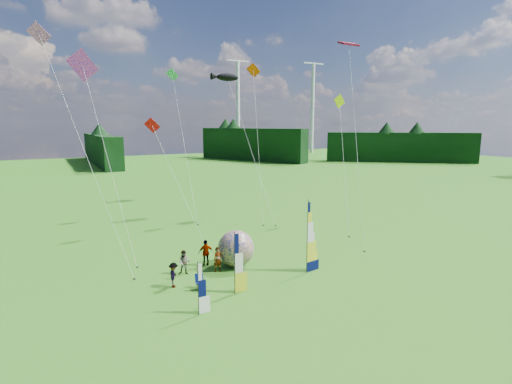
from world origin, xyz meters
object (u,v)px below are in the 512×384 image
spectator_c (174,275)px  side_banner_far (198,289)px  spectator_b (184,262)px  camp_chair (200,282)px  spectator_d (206,253)px  bol_inflatable (236,248)px  kite_whale (249,137)px  side_banner_left (235,264)px  spectator_a (218,260)px  feather_banner_main (307,238)px

spectator_c → side_banner_far: bearing=-153.6°
spectator_b → camp_chair: bearing=-62.7°
spectator_d → bol_inflatable: bearing=160.6°
side_banner_far → camp_chair: side_banner_far is taller
camp_chair → bol_inflatable: bearing=41.5°
spectator_b → spectator_d: spectator_d is taller
kite_whale → camp_chair: bearing=-119.2°
side_banner_left → spectator_a: size_ratio=2.11×
feather_banner_main → spectator_a: size_ratio=2.80×
bol_inflatable → kite_whale: kite_whale is taller
camp_chair → spectator_b: bearing=97.0°
kite_whale → spectator_a: bearing=-117.8°
bol_inflatable → camp_chair: size_ratio=2.73×
spectator_b → spectator_c: spectator_b is taller
bol_inflatable → spectator_b: size_ratio=1.57×
spectator_a → camp_chair: (-2.11, -2.19, -0.39)m
spectator_d → kite_whale: bearing=-114.9°
spectator_a → spectator_b: bearing=162.5°
spectator_b → spectator_a: bearing=9.6°
spectator_c → spectator_b: bearing=-10.7°
side_banner_left → spectator_b: 4.78m
kite_whale → bol_inflatable: bearing=-114.2°
side_banner_far → spectator_a: (3.32, 5.25, -0.54)m
spectator_c → camp_chair: (1.31, -1.09, -0.31)m
side_banner_left → bol_inflatable: bearing=66.0°
feather_banner_main → spectator_a: 6.23m
feather_banner_main → spectator_a: (-5.24, 2.98, -1.56)m
spectator_b → spectator_d: 2.11m
spectator_b → kite_whale: bearing=75.7°
feather_banner_main → side_banner_far: size_ratio=1.72×
side_banner_far → kite_whale: kite_whale is taller
kite_whale → spectator_b: bearing=-124.4°
camp_chair → spectator_c: bearing=146.2°
spectator_c → camp_chair: bearing=-104.7°
side_banner_far → spectator_d: side_banner_far is taller
feather_banner_main → side_banner_far: bearing=-173.7°
side_banner_left → spectator_d: bearing=89.8°
camp_chair → side_banner_far: bearing=-105.6°
spectator_c → kite_whale: bearing=-15.0°
side_banner_far → spectator_b: (1.17, 5.90, -0.59)m
side_banner_far → spectator_b: 6.04m
side_banner_left → side_banner_far: 3.25m
spectator_a → camp_chair: spectator_a is taller
spectator_a → spectator_c: size_ratio=1.11×
side_banner_far → kite_whale: 25.34m
feather_banner_main → spectator_b: bearing=145.4°
side_banner_far → bol_inflatable: bearing=46.1°
spectator_a → spectator_d: spectator_d is taller
spectator_b → spectator_c: 2.15m
side_banner_left → side_banner_far: side_banner_left is taller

